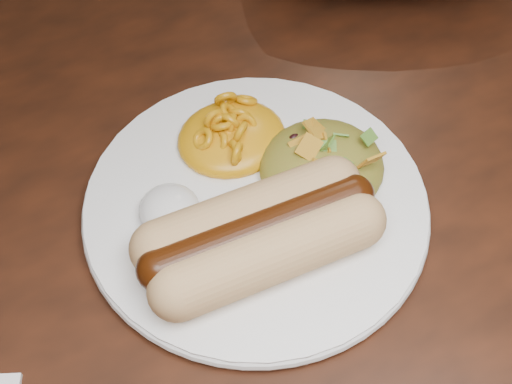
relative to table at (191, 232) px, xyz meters
name	(u,v)px	position (x,y,z in m)	size (l,w,h in m)	color
table	(191,232)	(0.00, 0.00, 0.00)	(1.60, 0.90, 0.75)	#3C190C
plate	(256,205)	(0.03, -0.06, 0.10)	(0.25, 0.25, 0.01)	white
hotdog	(259,234)	(0.02, -0.10, 0.13)	(0.15, 0.08, 0.04)	tan
mac_and_cheese	(231,127)	(0.04, 0.00, 0.12)	(0.09, 0.08, 0.03)	orange
sour_cream	(169,206)	(-0.03, -0.05, 0.12)	(0.04, 0.04, 0.03)	white
taco_salad	(323,158)	(0.09, -0.06, 0.12)	(0.10, 0.09, 0.04)	#AF5623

